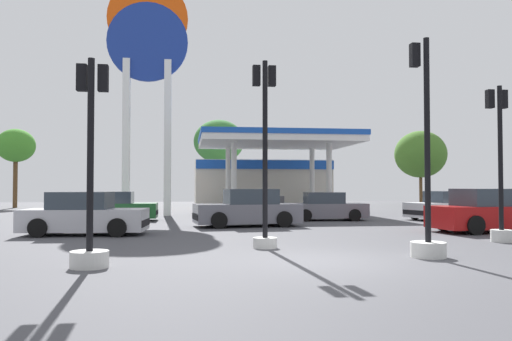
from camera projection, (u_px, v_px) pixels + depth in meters
name	position (u px, v px, depth m)	size (l,w,h in m)	color
ground_plane	(324.00, 261.00, 11.68)	(90.00, 90.00, 0.00)	#47474C
gas_station	(263.00, 177.00, 36.28)	(9.53, 12.93, 4.83)	beige
station_pole_sign	(148.00, 61.00, 29.63)	(4.62, 0.56, 13.73)	white
car_0	(84.00, 215.00, 17.85)	(4.32, 2.19, 1.50)	black
car_1	(115.00, 208.00, 25.11)	(4.01, 1.86, 1.43)	black
car_2	(326.00, 208.00, 25.49)	(3.97, 1.95, 1.39)	black
car_4	(446.00, 207.00, 25.97)	(4.31, 2.62, 1.44)	black
car_5	(490.00, 212.00, 19.01)	(4.66, 2.44, 1.60)	black
car_6	(248.00, 209.00, 21.66)	(4.58, 2.39, 1.57)	black
traffic_signal_0	(265.00, 172.00, 14.18)	(0.66, 0.69, 5.17)	silver
traffic_signal_1	(90.00, 202.00, 10.75)	(0.80, 0.80, 4.39)	silver
traffic_signal_2	(427.00, 204.00, 12.29)	(0.83, 0.83, 5.28)	silver
traffic_signal_3	(500.00, 182.00, 15.69)	(0.65, 0.67, 4.78)	silver
tree_0	(16.00, 146.00, 40.16)	(2.94, 2.94, 6.17)	brown
tree_1	(219.00, 142.00, 42.79)	(4.19, 4.19, 7.22)	brown
tree_2	(420.00, 154.00, 44.73)	(4.45, 4.45, 6.51)	brown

